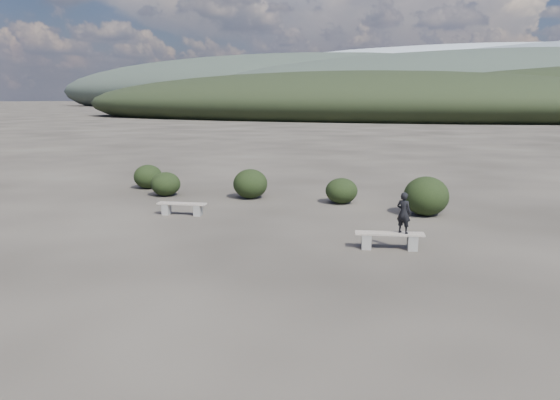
% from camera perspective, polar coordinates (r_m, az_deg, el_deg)
% --- Properties ---
extents(ground, '(1200.00, 1200.00, 0.00)m').
position_cam_1_polar(ground, '(11.65, -8.21, -8.14)').
color(ground, '#29241F').
rests_on(ground, ground).
extents(bench_left, '(1.63, 0.68, 0.40)m').
position_cam_1_polar(bench_left, '(17.89, -10.20, -0.80)').
color(bench_left, gray).
rests_on(bench_left, ground).
extents(bench_right, '(1.73, 0.81, 0.43)m').
position_cam_1_polar(bench_right, '(13.91, 11.36, -4.03)').
color(bench_right, gray).
rests_on(bench_right, ground).
extents(seated_person, '(0.43, 0.35, 1.03)m').
position_cam_1_polar(seated_person, '(13.79, 12.80, -1.31)').
color(seated_person, black).
rests_on(seated_person, bench_right).
extents(shrub_a, '(1.13, 1.13, 0.92)m').
position_cam_1_polar(shrub_a, '(21.53, -11.86, 1.65)').
color(shrub_a, black).
rests_on(shrub_a, ground).
extents(shrub_b, '(1.29, 1.29, 1.11)m').
position_cam_1_polar(shrub_b, '(20.56, -3.12, 1.71)').
color(shrub_b, black).
rests_on(shrub_b, ground).
extents(shrub_c, '(1.15, 1.15, 0.92)m').
position_cam_1_polar(shrub_c, '(19.66, 6.44, 0.96)').
color(shrub_c, black).
rests_on(shrub_c, ground).
extents(shrub_d, '(1.44, 1.44, 1.26)m').
position_cam_1_polar(shrub_d, '(18.11, 15.02, 0.40)').
color(shrub_d, black).
rests_on(shrub_d, ground).
extents(shrub_f, '(1.18, 1.18, 1.00)m').
position_cam_1_polar(shrub_f, '(23.47, -13.62, 2.39)').
color(shrub_f, black).
rests_on(shrub_f, ground).
extents(mountain_ridges, '(500.00, 400.00, 56.00)m').
position_cam_1_polar(mountain_ridges, '(348.82, 20.97, 11.05)').
color(mountain_ridges, black).
rests_on(mountain_ridges, ground).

